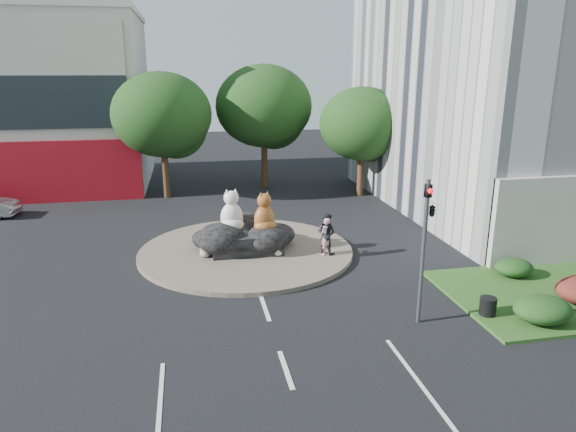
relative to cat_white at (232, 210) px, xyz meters
name	(u,v)px	position (x,y,z in m)	size (l,w,h in m)	color
ground	(286,370)	(0.62, -10.07, -2.11)	(120.00, 120.00, 0.00)	black
roundabout_island	(246,251)	(0.62, -0.07, -2.01)	(10.00, 10.00, 0.20)	brown
rock_plinth	(246,240)	(0.62, -0.07, -1.46)	(3.20, 2.60, 0.90)	black
grass_verge	(576,292)	(12.62, -7.07, -2.05)	(10.00, 6.00, 0.12)	#2B4B19
tree_left	(163,119)	(-3.31, 11.99, 3.14)	(6.46, 6.46, 8.27)	#382314
tree_mid	(265,110)	(3.69, 13.99, 3.45)	(6.84, 6.84, 8.76)	#382314
tree_right	(363,127)	(9.69, 9.99, 2.52)	(5.70, 5.70, 7.30)	#382314
hedge_near_green	(543,309)	(9.62, -9.07, -1.54)	(2.00, 1.60, 0.90)	#113613
hedge_back_green	(514,268)	(11.12, -5.27, -1.63)	(1.60, 1.28, 0.72)	#113613
traffic_light	(428,221)	(5.71, -8.08, 1.51)	(0.44, 1.24, 5.00)	#595B60
street_lamp	(528,155)	(13.44, -2.07, 2.44)	(2.34, 0.22, 8.06)	#595B60
cat_white	(232,210)	(0.00, 0.00, 0.00)	(1.21, 1.05, 2.02)	silver
cat_tabby	(264,212)	(1.45, -0.46, -0.05)	(1.16, 1.00, 1.93)	#C15E28
kitten_calico	(205,247)	(-1.32, -0.77, -1.46)	(0.54, 0.47, 0.90)	silver
kitten_white	(278,248)	(1.94, -1.22, -1.55)	(0.43, 0.38, 0.72)	silver
pedestrian_pink	(326,236)	(4.09, -1.52, -1.04)	(0.64, 0.42, 1.75)	pink
pedestrian_dark	(326,233)	(4.16, -1.36, -0.96)	(0.92, 0.72, 1.90)	black
litter_bin	(488,306)	(8.12, -8.24, -1.68)	(0.57, 0.57, 0.63)	black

